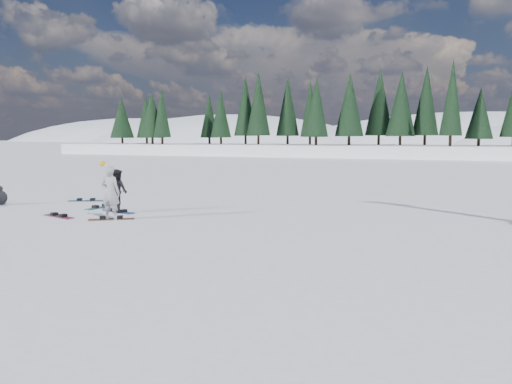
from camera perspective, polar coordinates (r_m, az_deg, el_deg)
ground at (r=18.02m, az=-16.76°, el=-2.79°), size 420.00×420.00×0.00m
alpine_backdrop at (r=205.20m, az=14.29°, el=1.59°), size 412.50×227.00×53.20m
snowboarder_woman at (r=17.33m, az=-16.29°, el=-0.05°), size 0.70×0.48×1.98m
snowboarder_man at (r=18.96m, az=-15.51°, el=0.13°), size 0.94×0.85×1.59m
snowboard_woman at (r=17.45m, az=-16.19°, el=-3.01°), size 1.43×1.02×0.03m
snowboard_man at (r=19.06m, az=-15.44°, el=-2.20°), size 1.52×0.66×0.03m
snowboard_loose_c at (r=22.68m, az=-18.83°, el=-0.96°), size 1.49×0.85×0.03m
snowboard_loose_a at (r=20.45m, az=-17.34°, el=-1.69°), size 0.40×1.52×0.03m
snowboard_loose_b at (r=18.63m, az=-21.62°, el=-2.63°), size 1.52×0.70×0.03m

